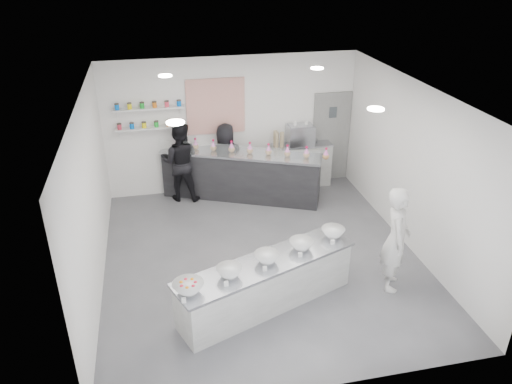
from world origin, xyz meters
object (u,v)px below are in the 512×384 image
back_bar (241,176)px  woman_prep (396,239)px  staff_left (180,162)px  espresso_machine (300,135)px  staff_right (226,160)px  espresso_ledge (301,165)px  prep_counter (267,284)px

back_bar → woman_prep: 4.07m
staff_left → espresso_machine: bearing=-162.5°
staff_right → back_bar: bearing=143.0°
woman_prep → staff_left: woman_prep is taller
espresso_ledge → staff_right: (-1.75, -0.11, 0.32)m
prep_counter → staff_left: size_ratio=1.68×
back_bar → staff_left: staff_left is taller
back_bar → staff_right: bearing=162.1°
espresso_ledge → staff_right: staff_right is taller
espresso_ledge → espresso_machine: size_ratio=2.33×
woman_prep → staff_left: (-3.09, 3.88, -0.02)m
prep_counter → woman_prep: woman_prep is taller
prep_counter → espresso_machine: espresso_machine is taller
prep_counter → staff_left: bearing=82.6°
prep_counter → staff_left: 4.09m
prep_counter → staff_left: (-0.98, 3.94, 0.47)m
woman_prep → staff_right: size_ratio=1.08×
back_bar → staff_left: 1.34m
staff_right → espresso_machine: bearing=-171.7°
prep_counter → woman_prep: size_ratio=1.65×
espresso_ledge → staff_left: bearing=-177.7°
woman_prep → espresso_machine: bearing=27.9°
prep_counter → espresso_machine: bearing=45.6°
espresso_machine → woman_prep: 4.02m
prep_counter → espresso_ledge: bearing=45.0°
prep_counter → staff_right: size_ratio=1.79×
staff_left → staff_right: staff_left is taller
prep_counter → back_bar: back_bar is taller
prep_counter → espresso_machine: (1.72, 4.05, 0.83)m
staff_left → back_bar: bearing=-175.9°
woman_prep → espresso_ledge: bearing=27.2°
espresso_ledge → staff_left: (-2.75, -0.11, 0.37)m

